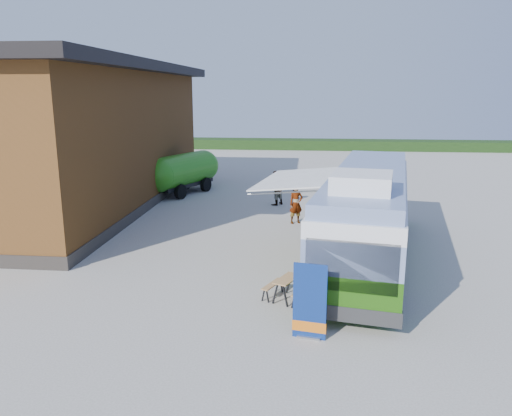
# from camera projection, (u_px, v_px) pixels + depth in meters

# --- Properties ---
(ground) EXTENTS (100.00, 100.00, 0.00)m
(ground) POSITION_uv_depth(u_px,v_px,m) (255.00, 277.00, 16.55)
(ground) COLOR #BCB7AD
(ground) RESTS_ON ground
(barn) EXTENTS (9.60, 21.20, 7.50)m
(barn) POSITION_uv_depth(u_px,v_px,m) (78.00, 138.00, 26.44)
(barn) COLOR brown
(barn) RESTS_ON ground
(hedge) EXTENTS (40.00, 3.00, 1.00)m
(hedge) POSITION_uv_depth(u_px,v_px,m) (367.00, 145.00, 52.45)
(hedge) COLOR #264419
(hedge) RESTS_ON ground
(bus) EXTENTS (4.80, 12.60, 3.79)m
(bus) POSITION_uv_depth(u_px,v_px,m) (368.00, 211.00, 17.98)
(bus) COLOR #327112
(bus) RESTS_ON ground
(awning) EXTENTS (3.58, 4.95, 0.54)m
(awning) POSITION_uv_depth(u_px,v_px,m) (305.00, 184.00, 18.11)
(awning) COLOR white
(awning) RESTS_ON ground
(banner) EXTENTS (0.85, 0.28, 1.97)m
(banner) POSITION_uv_depth(u_px,v_px,m) (309.00, 308.00, 12.30)
(banner) COLOR navy
(banner) RESTS_ON ground
(picnic_table) EXTENTS (1.52, 1.46, 0.68)m
(picnic_table) POSITION_uv_depth(u_px,v_px,m) (287.00, 284.00, 14.66)
(picnic_table) COLOR tan
(picnic_table) RESTS_ON ground
(person_a) EXTENTS (0.81, 0.72, 1.86)m
(person_a) POSITION_uv_depth(u_px,v_px,m) (296.00, 204.00, 23.15)
(person_a) COLOR #999999
(person_a) RESTS_ON ground
(person_b) EXTENTS (1.13, 1.15, 1.87)m
(person_b) POSITION_uv_depth(u_px,v_px,m) (276.00, 188.00, 26.90)
(person_b) COLOR #999999
(person_b) RESTS_ON ground
(slurry_tanker) EXTENTS (3.59, 6.11, 2.41)m
(slurry_tanker) POSITION_uv_depth(u_px,v_px,m) (183.00, 171.00, 29.71)
(slurry_tanker) COLOR #2D8618
(slurry_tanker) RESTS_ON ground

